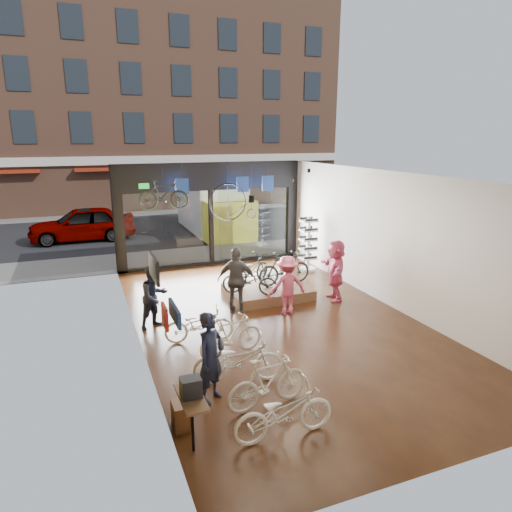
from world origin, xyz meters
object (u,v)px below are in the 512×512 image
floor_bike_3 (231,336)px  customer_0 (211,357)px  display_bike_right (251,270)px  hung_bike (163,195)px  floor_bike_1 (268,382)px  display_platform (267,292)px  customer_1 (154,297)px  floor_bike_0 (284,412)px  sunglasses_rack (308,244)px  customer_5 (335,270)px  customer_3 (287,285)px  penny_farthing (235,203)px  display_bike_mid (284,268)px  floor_bike_2 (238,360)px  display_bike_left (250,280)px  floor_bike_4 (199,325)px  customer_2 (237,280)px  box_truck (217,206)px  street_car (82,224)px

floor_bike_3 → customer_0: 1.84m
display_bike_right → hung_bike: size_ratio=1.09×
floor_bike_1 → display_platform: size_ratio=0.67×
customer_1 → floor_bike_0: bearing=-105.5°
floor_bike_3 → hung_bike: (-0.34, 5.64, 2.46)m
floor_bike_3 → sunglasses_rack: (4.64, 5.25, 0.51)m
customer_0 → customer_5: 6.21m
customer_0 → customer_3: customer_0 is taller
floor_bike_1 → sunglasses_rack: bearing=-38.5°
customer_0 → penny_farthing: bearing=29.9°
display_bike_mid → sunglasses_rack: bearing=-46.1°
customer_3 → hung_bike: bearing=-52.5°
display_bike_mid → customer_3: customer_3 is taller
floor_bike_1 → display_bike_mid: (2.82, 5.42, 0.34)m
floor_bike_2 → penny_farthing: size_ratio=1.11×
floor_bike_2 → customer_5: (4.22, 3.42, 0.44)m
floor_bike_2 → hung_bike: (-0.11, 6.79, 2.46)m
display_bike_left → hung_bike: bearing=65.5°
display_bike_mid → sunglasses_rack: size_ratio=0.89×
customer_5 → penny_farthing: (-1.85, 3.58, 1.59)m
floor_bike_4 → sunglasses_rack: size_ratio=0.83×
customer_0 → customer_2: bearing=26.9°
floor_bike_4 → hung_bike: size_ratio=1.03×
customer_1 → customer_2: bearing=-23.1°
floor_bike_0 → penny_farthing: 9.39m
hung_bike → box_truck: bearing=-18.4°
street_car → customer_0: (1.89, -15.00, 0.06)m
floor_bike_4 → display_bike_mid: size_ratio=0.94×
box_truck → customer_1: box_truck is taller
box_truck → display_bike_right: bearing=-99.8°
street_car → sunglasses_rack: bearing=42.2°
display_bike_left → display_platform: bearing=-28.3°
hung_bike → street_car: bearing=27.8°
display_bike_right → customer_5: (2.10, -1.42, 0.15)m
display_bike_right → street_car: bearing=-8.9°
display_platform → customer_3: (-0.04, -1.47, 0.66)m
customer_2 → hung_bike: (-1.31, 3.25, 2.01)m
customer_1 → sunglasses_rack: size_ratio=0.83×
box_truck → hung_bike: (-3.73, -6.80, 1.53)m
floor_bike_4 → sunglasses_rack: (5.13, 4.31, 0.55)m
customer_5 → floor_bike_2: bearing=-35.4°
street_car → customer_3: size_ratio=2.86×
floor_bike_2 → hung_bike: 7.22m
display_bike_left → customer_2: bearing=161.4°
floor_bike_2 → floor_bike_3: (0.24, 1.15, -0.00)m
floor_bike_0 → floor_bike_3: size_ratio=1.11×
floor_bike_3 → customer_2: customer_2 is taller
box_truck → customer_5: box_truck is taller
customer_3 → display_platform: bearing=-87.3°
display_bike_mid → hung_bike: (-3.14, 2.36, 2.10)m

